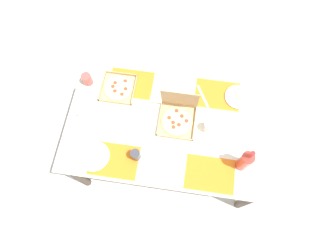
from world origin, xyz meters
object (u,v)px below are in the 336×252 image
at_px(pizza_box_edge_far, 178,117).
at_px(pizza_box_center, 118,88).
at_px(condiment_bowl, 81,112).
at_px(cup_dark, 87,79).
at_px(soda_bottle, 245,161).
at_px(plate_near_left, 238,97).
at_px(cup_spare, 209,127).
at_px(cup_clear_right, 136,155).
at_px(plate_far_left, 94,156).

xyz_separation_m(pizza_box_edge_far, pizza_box_center, (-0.51, 0.19, -0.04)).
distance_m(pizza_box_edge_far, condiment_bowl, 0.75).
bearing_deg(cup_dark, soda_bottle, -21.92).
relative_size(plate_near_left, cup_spare, 1.95).
bearing_deg(cup_spare, pizza_box_center, 162.02).
height_order(pizza_box_center, plate_near_left, pizza_box_center).
xyz_separation_m(soda_bottle, cup_clear_right, (-0.77, -0.05, -0.08)).
bearing_deg(pizza_box_edge_far, cup_clear_right, -127.18).
distance_m(pizza_box_center, condiment_bowl, 0.35).
xyz_separation_m(pizza_box_center, cup_spare, (0.75, -0.24, 0.04)).
xyz_separation_m(pizza_box_edge_far, plate_near_left, (0.46, 0.26, -0.04)).
xyz_separation_m(plate_far_left, plate_near_left, (1.03, 0.64, 0.00)).
bearing_deg(cup_dark, pizza_box_center, -5.62).
height_order(pizza_box_center, soda_bottle, soda_bottle).
relative_size(plate_near_left, cup_clear_right, 2.13).
distance_m(cup_dark, condiment_bowl, 0.28).
xyz_separation_m(plate_far_left, cup_spare, (0.81, 0.34, 0.05)).
relative_size(plate_near_left, condiment_bowl, 2.91).
bearing_deg(pizza_box_center, condiment_bowl, -134.40).
xyz_separation_m(cup_clear_right, condiment_bowl, (-0.49, 0.29, -0.03)).
relative_size(soda_bottle, cup_spare, 2.99).
height_order(cup_clear_right, condiment_bowl, cup_clear_right).
bearing_deg(condiment_bowl, cup_clear_right, -30.27).
bearing_deg(condiment_bowl, pizza_box_center, 45.60).
height_order(plate_far_left, cup_spare, cup_spare).
relative_size(pizza_box_edge_far, plate_near_left, 1.48).
distance_m(pizza_box_edge_far, cup_clear_right, 0.43).
xyz_separation_m(plate_near_left, cup_dark, (-1.22, -0.04, 0.04)).
relative_size(pizza_box_center, cup_dark, 2.72).
distance_m(pizza_box_edge_far, cup_dark, 0.79).
height_order(pizza_box_center, cup_spare, cup_spare).
xyz_separation_m(pizza_box_center, cup_dark, (-0.25, 0.03, 0.04)).
bearing_deg(cup_clear_right, condiment_bowl, 149.73).
bearing_deg(pizza_box_center, soda_bottle, -25.58).
xyz_separation_m(pizza_box_center, plate_near_left, (0.97, 0.06, -0.00)).
height_order(cup_spare, condiment_bowl, cup_spare).
bearing_deg(cup_dark, pizza_box_edge_far, -15.93).
relative_size(pizza_box_edge_far, condiment_bowl, 4.29).
height_order(soda_bottle, condiment_bowl, soda_bottle).
bearing_deg(pizza_box_center, pizza_box_edge_far, -20.78).
xyz_separation_m(soda_bottle, cup_spare, (-0.27, 0.24, -0.08)).
bearing_deg(cup_dark, plate_near_left, 1.82).
bearing_deg(plate_far_left, pizza_box_edge_far, 34.22).
bearing_deg(soda_bottle, condiment_bowl, 169.33).
distance_m(plate_far_left, soda_bottle, 1.09).
bearing_deg(cup_clear_right, pizza_box_edge_far, 52.82).
bearing_deg(plate_near_left, soda_bottle, -84.66).
bearing_deg(plate_far_left, pizza_box_center, 83.91).
distance_m(soda_bottle, condiment_bowl, 1.29).
height_order(pizza_box_center, cup_clear_right, cup_clear_right).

